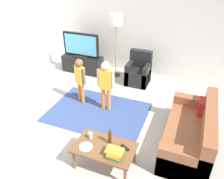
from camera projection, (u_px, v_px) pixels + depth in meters
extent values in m
plane|color=#B2ADA3|center=(101.00, 130.00, 4.75)|extent=(7.80, 7.80, 0.00)
cube|color=silver|center=(144.00, 27.00, 6.45)|extent=(6.00, 0.12, 2.70)
cube|color=#33477A|center=(98.00, 112.00, 5.29)|extent=(2.20, 1.60, 0.01)
cube|color=black|center=(83.00, 64.00, 6.97)|extent=(1.20, 0.44, 0.50)
cube|color=black|center=(82.00, 69.00, 7.01)|extent=(1.10, 0.32, 0.03)
cube|color=black|center=(82.00, 56.00, 6.82)|extent=(0.44, 0.28, 0.03)
cube|color=black|center=(81.00, 45.00, 6.64)|extent=(1.10, 0.07, 0.68)
cube|color=#59B2D8|center=(80.00, 45.00, 6.61)|extent=(1.00, 0.01, 0.58)
cube|color=brown|center=(187.00, 137.00, 4.28)|extent=(0.80, 1.80, 0.42)
cube|color=brown|center=(207.00, 132.00, 4.07)|extent=(0.20, 1.80, 0.86)
cube|color=brown|center=(182.00, 165.00, 3.60)|extent=(0.80, 0.20, 0.60)
cube|color=brown|center=(192.00, 109.00, 4.87)|extent=(0.80, 0.20, 0.60)
cube|color=#B22823|center=(201.00, 107.00, 4.49)|extent=(0.10, 0.32, 0.32)
cube|color=black|center=(138.00, 77.00, 6.35)|extent=(0.60, 0.60, 0.42)
cube|color=black|center=(141.00, 65.00, 6.41)|extent=(0.60, 0.16, 0.90)
cube|color=black|center=(130.00, 72.00, 6.38)|extent=(0.12, 0.60, 0.60)
cube|color=black|center=(147.00, 75.00, 6.23)|extent=(0.12, 0.60, 0.60)
cylinder|color=#262626|center=(115.00, 75.00, 6.89)|extent=(0.28, 0.28, 0.02)
cylinder|color=#99844C|center=(116.00, 51.00, 6.51)|extent=(0.03, 0.03, 1.50)
cylinder|color=silver|center=(116.00, 19.00, 6.06)|extent=(0.36, 0.36, 0.28)
cylinder|color=orange|center=(80.00, 92.00, 5.58)|extent=(0.08, 0.08, 0.51)
cylinder|color=orange|center=(83.00, 94.00, 5.50)|extent=(0.08, 0.08, 0.51)
cube|color=gold|center=(80.00, 75.00, 5.30)|extent=(0.28, 0.23, 0.43)
sphere|color=brown|center=(79.00, 63.00, 5.14)|extent=(0.18, 0.18, 0.18)
cylinder|color=brown|center=(76.00, 72.00, 5.39)|extent=(0.07, 0.07, 0.39)
cylinder|color=brown|center=(84.00, 77.00, 5.19)|extent=(0.07, 0.07, 0.39)
cylinder|color=orange|center=(103.00, 98.00, 5.29)|extent=(0.09, 0.09, 0.54)
cylinder|color=orange|center=(109.00, 99.00, 5.26)|extent=(0.09, 0.09, 0.54)
cube|color=gold|center=(106.00, 80.00, 5.02)|extent=(0.27, 0.16, 0.46)
sphere|color=beige|center=(105.00, 66.00, 4.85)|extent=(0.19, 0.19, 0.19)
cylinder|color=beige|center=(99.00, 78.00, 5.05)|extent=(0.07, 0.07, 0.41)
cylinder|color=beige|center=(113.00, 80.00, 4.97)|extent=(0.07, 0.07, 0.41)
cube|color=brown|center=(104.00, 148.00, 3.78)|extent=(1.00, 0.60, 0.04)
cylinder|color=brown|center=(74.00, 160.00, 3.83)|extent=(0.05, 0.05, 0.38)
cylinder|color=brown|center=(125.00, 177.00, 3.54)|extent=(0.05, 0.05, 0.38)
cylinder|color=brown|center=(87.00, 140.00, 4.23)|extent=(0.05, 0.05, 0.38)
cylinder|color=brown|center=(135.00, 154.00, 3.94)|extent=(0.05, 0.05, 0.38)
cube|color=#388C4C|center=(114.00, 155.00, 3.59)|extent=(0.24, 0.20, 0.04)
cube|color=orange|center=(115.00, 153.00, 3.56)|extent=(0.24, 0.22, 0.04)
cube|color=yellow|center=(115.00, 151.00, 3.56)|extent=(0.27, 0.18, 0.04)
cylinder|color=#4C3319|center=(110.00, 137.00, 3.78)|extent=(0.06, 0.06, 0.24)
cylinder|color=#4C3319|center=(110.00, 130.00, 3.71)|extent=(0.02, 0.02, 0.06)
cube|color=black|center=(125.00, 148.00, 3.74)|extent=(0.17, 0.12, 0.02)
cylinder|color=silver|center=(90.00, 136.00, 3.91)|extent=(0.07, 0.07, 0.12)
cylinder|color=white|center=(86.00, 147.00, 3.75)|extent=(0.22, 0.22, 0.02)
cube|color=silver|center=(87.00, 147.00, 3.74)|extent=(0.15, 0.06, 0.01)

